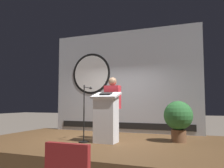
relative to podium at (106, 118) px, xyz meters
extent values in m
plane|color=#6B6056|center=(-0.24, 0.24, -0.90)|extent=(40.00, 40.00, 0.00)
cube|color=brown|center=(-0.24, 0.24, -0.75)|extent=(6.40, 4.00, 0.30)
cube|color=#B2B7C1|center=(-0.24, 2.09, 1.09)|extent=(5.01, 0.10, 3.37)
cylinder|color=black|center=(-1.41, 2.03, 1.38)|extent=(1.43, 0.02, 1.43)
cylinder|color=white|center=(-1.41, 2.03, 1.38)|extent=(1.28, 0.02, 1.28)
cube|color=black|center=(-0.24, 2.03, -0.38)|extent=(4.51, 0.02, 0.20)
cube|color=silver|center=(0.00, 0.00, -0.04)|extent=(0.52, 0.40, 1.11)
cube|color=silver|center=(0.00, 0.00, 0.54)|extent=(0.64, 0.50, 0.17)
cube|color=black|center=(0.00, -0.02, 0.59)|extent=(0.28, 0.20, 0.07)
cylinder|color=black|center=(-0.02, 0.48, -0.20)|extent=(0.26, 0.26, 0.80)
cube|color=red|center=(-0.02, 0.48, 0.51)|extent=(0.40, 0.24, 0.61)
sphere|color=#997051|center=(-0.02, 0.48, 0.92)|extent=(0.22, 0.22, 0.22)
cylinder|color=black|center=(-0.53, -0.15, -0.58)|extent=(0.24, 0.24, 0.02)
cylinder|color=black|center=(-0.53, -0.15, 0.10)|extent=(0.03, 0.03, 1.40)
cylinder|color=black|center=(-0.53, 0.03, 0.75)|extent=(0.02, 0.36, 0.02)
sphere|color=#262626|center=(-0.53, 0.21, 0.75)|extent=(0.07, 0.07, 0.07)
cylinder|color=brown|center=(1.63, 0.73, -0.45)|extent=(0.36, 0.36, 0.30)
sphere|color=#2D6B33|center=(1.63, 0.73, 0.05)|extent=(0.71, 0.71, 0.71)
cube|color=maroon|center=(1.04, -3.43, -0.23)|extent=(0.44, 0.06, 0.44)
camera|label=1|loc=(2.19, -5.29, 0.35)|focal=37.53mm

